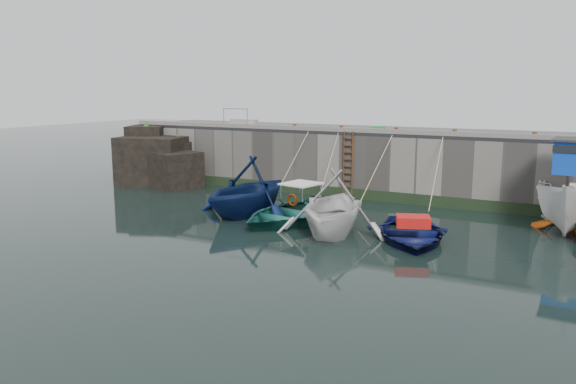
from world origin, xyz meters
The scene contains 23 objects.
ground centered at (0.00, 0.00, 0.00)m, with size 120.00×120.00×0.00m, color black.
quay_back centered at (0.00, 12.50, 1.50)m, with size 30.00×5.00×3.00m, color slate.
road_back centered at (0.00, 12.50, 3.08)m, with size 30.00×5.00×0.16m, color black.
kerb_back centered at (0.00, 10.15, 3.26)m, with size 30.00×0.30×0.20m, color slate.
algae_back centered at (0.00, 9.96, 0.25)m, with size 30.00×0.08×0.50m, color black.
rock_outcrop centered at (-12.92, 9.11, 1.26)m, with size 5.85×4.24×3.41m.
ladder centered at (-2.00, 9.91, 1.59)m, with size 0.51×0.08×3.20m.
boat_near_white centered at (-4.42, 4.84, 0.00)m, with size 4.46×5.17×2.72m, color #0A1841.
boat_near_white_rope centered at (-4.42, 8.67, 0.00)m, with size 0.04×3.72×3.10m, color tan, non-canonical shape.
boat_near_blue centered at (-2.22, 4.72, 0.00)m, with size 3.90×5.47×1.13m, color #17524C.
boat_near_blue_rope centered at (-2.22, 8.61, 0.00)m, with size 0.04×3.80×3.10m, color tan, non-canonical shape.
boat_near_blacktrim centered at (-0.02, 3.66, 0.00)m, with size 4.29×4.97×2.62m, color silver.
boat_near_blacktrim_rope centered at (-0.02, 8.08, 0.00)m, with size 0.04×4.64×3.10m, color tan, non-canonical shape.
boat_near_navy centered at (2.72, 4.11, 0.00)m, with size 3.29×4.61×0.96m, color #090D38.
boat_near_navy_rope centered at (2.72, 8.30, 0.00)m, with size 0.04×4.28×3.10m, color tan, non-canonical shape.
boat_far_white centered at (7.62, 8.89, 1.04)m, with size 2.71×6.45×5.45m.
fish_crate centered at (-0.79, 10.57, 3.31)m, with size 0.57×0.40×0.29m, color green.
railing centered at (-8.75, 11.25, 3.36)m, with size 1.60×1.05×1.00m.
bollard_a centered at (-5.00, 10.25, 3.30)m, with size 0.18×0.18×0.28m, color #3F1E0F.
bollard_b centered at (-2.50, 10.25, 3.30)m, with size 0.18×0.18×0.28m, color #3F1E0F.
bollard_c centered at (0.20, 10.25, 3.30)m, with size 0.18×0.18×0.28m, color #3F1E0F.
bollard_d centered at (2.80, 10.25, 3.30)m, with size 0.18×0.18×0.28m, color #3F1E0F.
bollard_e centered at (6.00, 10.25, 3.30)m, with size 0.18×0.18×0.28m, color #3F1E0F.
Camera 1 is at (7.84, -14.68, 5.19)m, focal length 35.00 mm.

